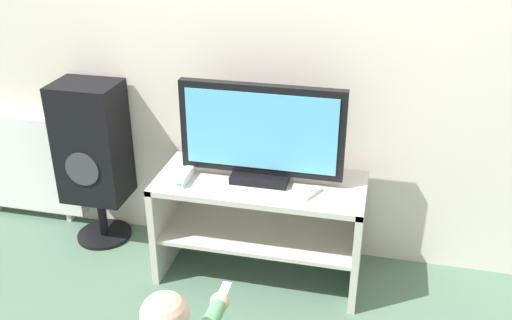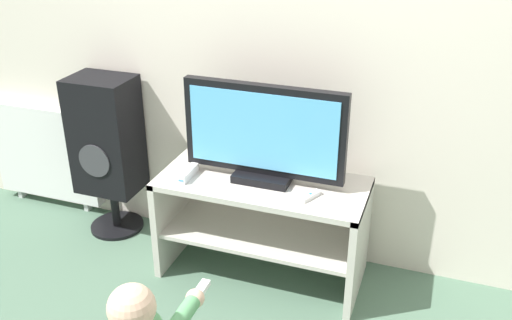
{
  "view_description": "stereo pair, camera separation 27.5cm",
  "coord_description": "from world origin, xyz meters",
  "px_view_note": "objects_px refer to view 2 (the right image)",
  "views": [
    {
      "loc": [
        0.57,
        -2.27,
        1.93
      ],
      "look_at": [
        0.0,
        0.14,
        0.73
      ],
      "focal_mm": 40.0,
      "sensor_mm": 36.0,
      "label": 1
    },
    {
      "loc": [
        0.83,
        -2.19,
        1.93
      ],
      "look_at": [
        0.0,
        0.14,
        0.73
      ],
      "focal_mm": 40.0,
      "sensor_mm": 36.0,
      "label": 2
    }
  ],
  "objects_px": {
    "speaker_tower": "(106,139)",
    "radiator": "(46,153)",
    "television": "(264,135)",
    "game_console": "(188,173)",
    "remote_primary": "(310,196)"
  },
  "relations": [
    {
      "from": "speaker_tower",
      "to": "radiator",
      "type": "height_order",
      "value": "speaker_tower"
    },
    {
      "from": "game_console",
      "to": "speaker_tower",
      "type": "xyz_separation_m",
      "value": [
        -0.63,
        0.22,
        0.01
      ]
    },
    {
      "from": "radiator",
      "to": "remote_primary",
      "type": "bearing_deg",
      "value": -10.33
    },
    {
      "from": "television",
      "to": "game_console",
      "type": "distance_m",
      "value": 0.45
    },
    {
      "from": "television",
      "to": "speaker_tower",
      "type": "bearing_deg",
      "value": 173.87
    },
    {
      "from": "television",
      "to": "radiator",
      "type": "xyz_separation_m",
      "value": [
        -1.56,
        0.23,
        -0.44
      ]
    },
    {
      "from": "game_console",
      "to": "remote_primary",
      "type": "xyz_separation_m",
      "value": [
        0.65,
        0.0,
        -0.01
      ]
    },
    {
      "from": "speaker_tower",
      "to": "radiator",
      "type": "xyz_separation_m",
      "value": [
        -0.56,
        0.12,
        -0.23
      ]
    },
    {
      "from": "game_console",
      "to": "speaker_tower",
      "type": "relative_size",
      "value": 0.18
    },
    {
      "from": "television",
      "to": "remote_primary",
      "type": "relative_size",
      "value": 6.28
    },
    {
      "from": "game_console",
      "to": "television",
      "type": "bearing_deg",
      "value": 16.43
    },
    {
      "from": "speaker_tower",
      "to": "game_console",
      "type": "bearing_deg",
      "value": -19.12
    },
    {
      "from": "television",
      "to": "remote_primary",
      "type": "height_order",
      "value": "television"
    },
    {
      "from": "television",
      "to": "remote_primary",
      "type": "xyz_separation_m",
      "value": [
        0.28,
        -0.11,
        -0.24
      ]
    },
    {
      "from": "speaker_tower",
      "to": "radiator",
      "type": "relative_size",
      "value": 1.29
    }
  ]
}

